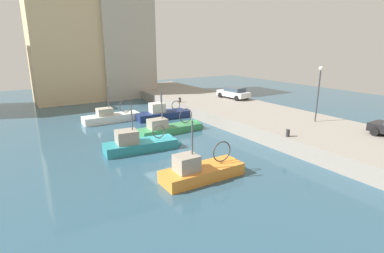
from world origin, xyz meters
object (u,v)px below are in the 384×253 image
(fishing_boat_green, at_px, (173,130))
(mooring_bollard_mid, at_px, (288,133))
(fishing_boat_navy, at_px, (166,117))
(parked_car_white, at_px, (234,93))
(fishing_boat_orange, at_px, (206,175))
(fishing_boat_teal, at_px, (144,148))
(fishing_boat_white, at_px, (115,120))
(mooring_bollard_north, at_px, (180,100))
(quay_streetlamp, at_px, (319,85))

(fishing_boat_green, relative_size, mooring_bollard_mid, 12.44)
(fishing_boat_navy, bearing_deg, parked_car_white, 1.12)
(fishing_boat_orange, bearing_deg, fishing_boat_teal, 100.35)
(fishing_boat_white, xyz_separation_m, fishing_boat_navy, (5.21, -1.58, 0.02))
(fishing_boat_navy, height_order, mooring_bollard_mid, fishing_boat_navy)
(fishing_boat_green, distance_m, mooring_bollard_north, 8.29)
(mooring_bollard_mid, bearing_deg, quay_streetlamp, 17.42)
(mooring_bollard_mid, xyz_separation_m, quay_streetlamp, (5.65, 1.77, 2.98))
(parked_car_white, bearing_deg, mooring_bollard_north, 168.50)
(fishing_boat_green, xyz_separation_m, fishing_boat_white, (-3.31, 6.71, -0.02))
(fishing_boat_orange, height_order, fishing_boat_green, fishing_boat_green)
(fishing_boat_white, height_order, parked_car_white, fishing_boat_white)
(fishing_boat_green, relative_size, mooring_bollard_north, 12.44)
(fishing_boat_orange, xyz_separation_m, fishing_boat_green, (3.08, 9.71, -0.01))
(fishing_boat_white, relative_size, mooring_bollard_mid, 11.93)
(parked_car_white, distance_m, quay_streetlamp, 13.12)
(fishing_boat_navy, bearing_deg, fishing_boat_orange, -108.51)
(parked_car_white, bearing_deg, fishing_boat_navy, -178.88)
(fishing_boat_orange, distance_m, quay_streetlamp, 14.21)
(fishing_boat_teal, relative_size, parked_car_white, 1.44)
(fishing_boat_orange, height_order, parked_car_white, fishing_boat_orange)
(fishing_boat_green, bearing_deg, fishing_boat_white, 116.28)
(fishing_boat_orange, height_order, quay_streetlamp, quay_streetlamp)
(fishing_boat_green, distance_m, fishing_boat_navy, 5.47)
(fishing_boat_orange, relative_size, fishing_boat_navy, 0.89)
(fishing_boat_white, height_order, fishing_boat_navy, fishing_boat_white)
(fishing_boat_navy, relative_size, mooring_bollard_mid, 12.13)
(fishing_boat_orange, relative_size, quay_streetlamp, 1.23)
(fishing_boat_navy, xyz_separation_m, mooring_bollard_mid, (2.74, -14.39, 1.34))
(mooring_bollard_mid, relative_size, mooring_bollard_north, 1.00)
(mooring_bollard_north, bearing_deg, fishing_boat_navy, -149.57)
(fishing_boat_teal, distance_m, mooring_bollard_mid, 10.92)
(fishing_boat_white, bearing_deg, fishing_boat_navy, -16.86)
(fishing_boat_white, bearing_deg, mooring_bollard_mid, -63.55)
(fishing_boat_white, relative_size, fishing_boat_navy, 0.98)
(mooring_bollard_mid, relative_size, quay_streetlamp, 0.11)
(fishing_boat_teal, bearing_deg, mooring_bollard_mid, -34.69)
(mooring_bollard_mid, height_order, mooring_bollard_north, same)
(fishing_boat_teal, height_order, fishing_boat_green, fishing_boat_green)
(fishing_boat_white, relative_size, parked_car_white, 1.49)
(fishing_boat_orange, distance_m, fishing_boat_teal, 6.73)
(quay_streetlamp, bearing_deg, fishing_boat_white, 133.76)
(parked_car_white, bearing_deg, mooring_bollard_mid, -115.56)
(fishing_boat_navy, bearing_deg, fishing_boat_green, -110.26)
(fishing_boat_green, bearing_deg, fishing_boat_teal, -144.21)
(fishing_boat_orange, xyz_separation_m, fishing_boat_navy, (4.97, 14.84, -0.00))
(parked_car_white, xyz_separation_m, mooring_bollard_mid, (-6.98, -14.58, -0.45))
(fishing_boat_white, xyz_separation_m, quay_streetlamp, (13.59, -14.20, 4.34))
(fishing_boat_orange, bearing_deg, fishing_boat_navy, 71.49)
(fishing_boat_navy, bearing_deg, quay_streetlamp, -56.39)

